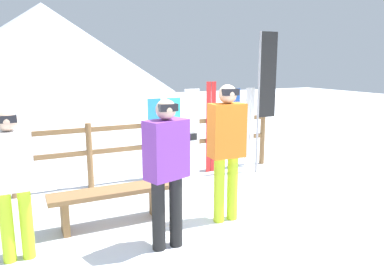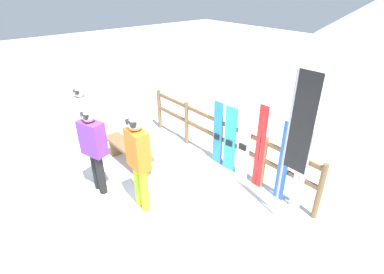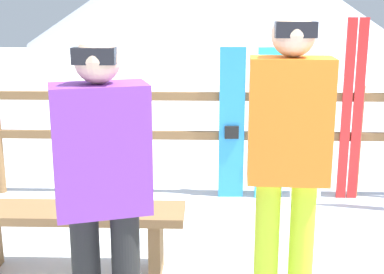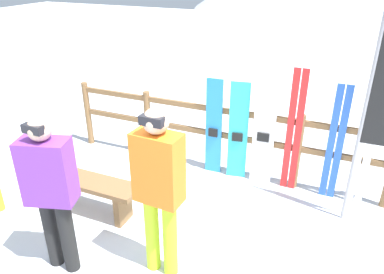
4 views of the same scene
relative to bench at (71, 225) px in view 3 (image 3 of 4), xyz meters
name	(u,v)px [view 3 (image 3 of 4)]	position (x,y,z in m)	size (l,w,h in m)	color
fence	(235,131)	(1.19, 1.62, 0.28)	(4.75, 0.10, 1.09)	brown
bench	(71,225)	(0.00, 0.00, 0.00)	(1.56, 0.36, 0.48)	brown
person_purple	(102,182)	(0.41, -0.87, 0.61)	(0.52, 0.38, 1.69)	black
person_orange	(288,150)	(1.38, -0.51, 0.69)	(0.46, 0.27, 1.79)	#B7D826
snowboard_blue	(232,125)	(1.16, 1.56, 0.36)	(0.24, 0.06, 1.45)	#288CE0
snowboard_cyan	(270,125)	(1.53, 1.56, 0.36)	(0.27, 0.09, 1.45)	#2DBFCC
snowboard_white	(309,118)	(1.89, 1.56, 0.43)	(0.30, 0.07, 1.60)	white
ski_pair_red	(352,111)	(2.28, 1.56, 0.50)	(0.19, 0.02, 1.72)	red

